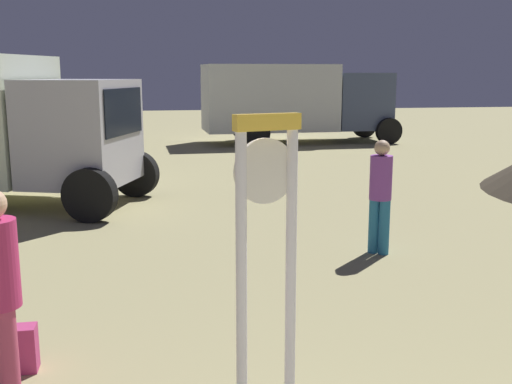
% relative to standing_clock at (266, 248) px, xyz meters
% --- Properties ---
extents(standing_clock, '(0.43, 0.20, 2.17)m').
position_rel_standing_clock_xyz_m(standing_clock, '(0.00, 0.00, 0.00)').
color(standing_clock, white).
rests_on(standing_clock, ground_plane).
extents(backpack, '(0.32, 0.22, 0.38)m').
position_rel_standing_clock_xyz_m(backpack, '(-1.82, 1.31, -1.14)').
color(backpack, '#B6376B').
rests_on(backpack, ground_plane).
extents(person_distant, '(0.30, 0.30, 1.55)m').
position_rel_standing_clock_xyz_m(person_distant, '(2.33, 3.96, -0.47)').
color(person_distant, teal).
rests_on(person_distant, ground_plane).
extents(box_truck_far, '(6.75, 2.67, 2.71)m').
position_rel_standing_clock_xyz_m(box_truck_far, '(4.39, 17.36, 0.18)').
color(box_truck_far, silver).
rests_on(box_truck_far, ground_plane).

